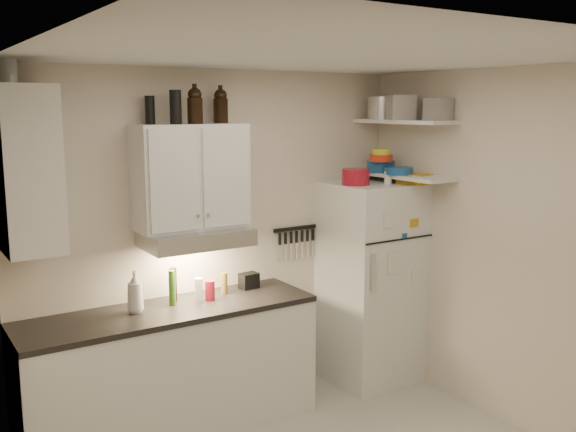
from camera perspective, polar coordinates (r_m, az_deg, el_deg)
ceiling at (r=3.64m, az=4.49°, el=14.25°), size 3.20×3.00×0.02m
back_wall at (r=5.02m, az=-6.18°, el=-2.09°), size 3.20×0.02×2.60m
left_wall at (r=3.12m, az=-20.56°, el=-10.02°), size 0.02×3.00×2.60m
right_wall at (r=4.88m, az=19.55°, el=-2.94°), size 0.02×3.00×2.60m
base_cabinet at (r=4.79m, az=-10.33°, el=-13.58°), size 2.10×0.60×0.88m
countertop at (r=4.63m, az=-10.51°, el=-8.33°), size 2.10×0.62×0.04m
upper_cabinet at (r=4.65m, az=-8.64°, el=3.48°), size 0.80×0.33×0.75m
side_cabinet at (r=4.18m, az=-22.28°, el=3.90°), size 0.33×0.55×1.00m
range_hood at (r=4.66m, az=-8.18°, el=-1.91°), size 0.76×0.46×0.12m
fridge at (r=5.51m, az=7.35°, el=-5.86°), size 0.70×0.68×1.70m
shelf_hi at (r=5.35m, az=10.26°, el=8.25°), size 0.30×0.95×0.03m
shelf_lo at (r=5.37m, az=10.12°, el=3.56°), size 0.30×0.95×0.03m
knife_strip at (r=5.34m, az=0.67°, el=-1.11°), size 0.42×0.02×0.03m
dutch_oven at (r=5.18m, az=6.04°, el=3.48°), size 0.22×0.22×0.13m
book_stack at (r=5.32m, az=11.21°, el=3.25°), size 0.25×0.28×0.08m
spice_jar at (r=5.28m, az=8.88°, el=3.38°), size 0.08×0.08×0.10m
stock_pot at (r=5.52m, az=8.45°, el=9.47°), size 0.35×0.35×0.19m
tin_a at (r=5.29m, az=10.02°, el=9.48°), size 0.25×0.24×0.20m
tin_b at (r=5.14m, az=13.23°, el=9.22°), size 0.19×0.19×0.17m
bowl_teal at (r=5.49m, az=8.23°, el=4.40°), size 0.24×0.24×0.10m
bowl_orange at (r=5.41m, az=8.27°, el=5.13°), size 0.19×0.19×0.06m
bowl_yellow at (r=5.41m, az=8.29°, el=5.68°), size 0.15×0.15×0.05m
plates at (r=5.31m, az=9.80°, el=3.98°), size 0.31×0.31×0.06m
growler_a at (r=4.61m, az=-8.28°, el=9.71°), size 0.13×0.13×0.26m
growler_b at (r=4.79m, az=-6.01°, el=9.73°), size 0.14×0.14×0.25m
thermos_a at (r=4.54m, az=-9.97°, el=9.52°), size 0.10×0.10×0.23m
thermos_b at (r=4.59m, az=-12.17°, el=9.20°), size 0.07×0.07×0.19m
side_jar at (r=4.25m, az=-23.78°, el=11.78°), size 0.14×0.14×0.17m
soap_bottle at (r=4.54m, az=-13.46°, el=-6.38°), size 0.16×0.16×0.32m
pepper_mill at (r=4.90m, az=-5.70°, el=-5.97°), size 0.07×0.07×0.16m
oil_bottle at (r=4.66m, az=-10.26°, el=-6.30°), size 0.06×0.06×0.25m
vinegar_bottle at (r=4.75m, az=-10.15°, el=-6.02°), size 0.06×0.06×0.25m
clear_bottle at (r=4.72m, az=-7.94°, el=-6.53°), size 0.06×0.06×0.18m
red_jar at (r=4.76m, az=-6.96°, el=-6.58°), size 0.08×0.08×0.15m
caddy at (r=5.03m, az=-3.50°, el=-5.76°), size 0.15×0.11×0.12m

